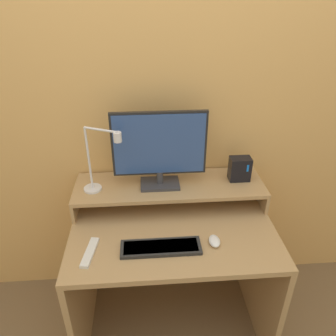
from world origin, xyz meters
name	(u,v)px	position (x,y,z in m)	size (l,w,h in m)	color
wall_back	(167,113)	(0.00, 0.77, 1.25)	(6.00, 0.05, 2.50)	#E5AD60
desk	(172,257)	(0.00, 0.37, 0.53)	(1.08, 0.73, 0.77)	tan
monitor_shelf	(170,187)	(0.00, 0.57, 0.88)	(1.08, 0.32, 0.13)	tan
monitor	(159,148)	(-0.06, 0.57, 1.13)	(0.51, 0.14, 0.44)	#38383D
desk_lamp	(99,164)	(-0.37, 0.52, 1.07)	(0.24, 0.14, 0.38)	silver
router_dock	(240,169)	(0.41, 0.59, 0.97)	(0.12, 0.08, 0.14)	black
keyboard	(161,247)	(-0.07, 0.19, 0.78)	(0.39, 0.12, 0.02)	#282828
mouse	(214,241)	(0.19, 0.21, 0.78)	(0.06, 0.09, 0.03)	white
remote_control	(90,252)	(-0.41, 0.18, 0.77)	(0.07, 0.20, 0.02)	white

